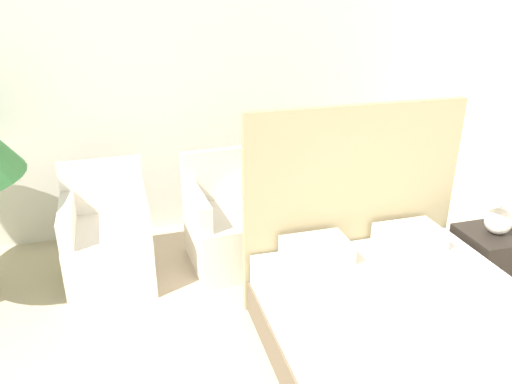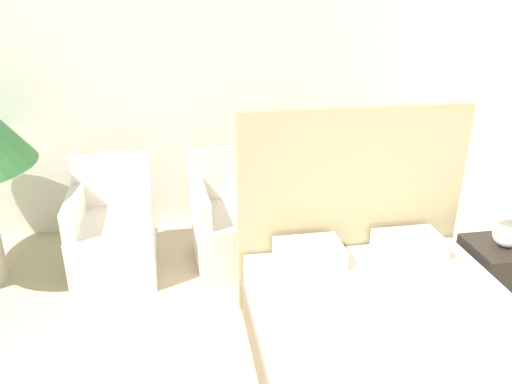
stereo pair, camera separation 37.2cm
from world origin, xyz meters
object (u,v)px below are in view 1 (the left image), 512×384
object	(u,v)px
bed	(420,344)
armchair_near_window_right	(230,230)
armchair_near_window_left	(109,246)
nightstand	(492,261)
table_lamp	(505,192)

from	to	relation	value
bed	armchair_near_window_right	bearing A→B (deg)	114.61
armchair_near_window_left	nightstand	xyz separation A→B (m)	(2.83, -0.93, -0.06)
bed	armchair_near_window_right	distance (m)	1.82
nightstand	armchair_near_window_right	bearing A→B (deg)	153.24
bed	table_lamp	xyz separation A→B (m)	(1.07, 0.72, 0.54)
armchair_near_window_right	nightstand	xyz separation A→B (m)	(1.85, -0.93, -0.06)
armchair_near_window_left	armchair_near_window_right	bearing A→B (deg)	-0.86
nightstand	table_lamp	world-z (taller)	table_lamp
bed	armchair_near_window_right	xyz separation A→B (m)	(-0.76, 1.66, 0.02)
armchair_near_window_left	nightstand	size ratio (longest dim) A/B	1.80
nightstand	table_lamp	bearing A→B (deg)	-163.69
bed	armchair_near_window_left	xyz separation A→B (m)	(-1.74, 1.66, 0.02)
armchair_near_window_left	table_lamp	distance (m)	3.00
armchair_near_window_right	table_lamp	world-z (taller)	table_lamp
bed	nightstand	world-z (taller)	bed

